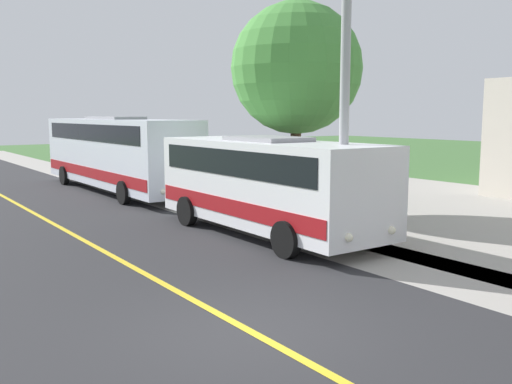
{
  "coord_description": "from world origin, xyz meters",
  "views": [
    {
      "loc": [
        4.83,
        7.03,
        3.38
      ],
      "look_at": [
        -3.5,
        -4.77,
        1.4
      ],
      "focal_mm": 39.74,
      "sensor_mm": 36.0,
      "label": 1
    }
  ],
  "objects_px": {
    "shuttle_bus_front": "(267,181)",
    "transit_bus_rear": "(116,151)",
    "street_light_pole": "(342,60)",
    "tree_curbside": "(296,69)"
  },
  "relations": [
    {
      "from": "street_light_pole",
      "to": "transit_bus_rear",
      "type": "bearing_deg",
      "value": -88.39
    },
    {
      "from": "transit_bus_rear",
      "to": "street_light_pole",
      "type": "bearing_deg",
      "value": 91.61
    },
    {
      "from": "transit_bus_rear",
      "to": "street_light_pole",
      "type": "height_order",
      "value": "street_light_pole"
    },
    {
      "from": "transit_bus_rear",
      "to": "street_light_pole",
      "type": "relative_size",
      "value": 1.42
    },
    {
      "from": "transit_bus_rear",
      "to": "tree_curbside",
      "type": "relative_size",
      "value": 1.7
    },
    {
      "from": "shuttle_bus_front",
      "to": "transit_bus_rear",
      "type": "height_order",
      "value": "transit_bus_rear"
    },
    {
      "from": "transit_bus_rear",
      "to": "street_light_pole",
      "type": "distance_m",
      "value": 14.05
    },
    {
      "from": "shuttle_bus_front",
      "to": "transit_bus_rear",
      "type": "xyz_separation_m",
      "value": [
        0.06,
        -11.18,
        0.27
      ]
    },
    {
      "from": "street_light_pole",
      "to": "tree_curbside",
      "type": "relative_size",
      "value": 1.2
    },
    {
      "from": "shuttle_bus_front",
      "to": "transit_bus_rear",
      "type": "relative_size",
      "value": 0.66
    }
  ]
}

